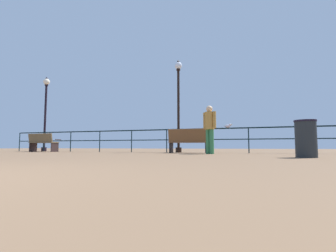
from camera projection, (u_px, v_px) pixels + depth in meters
pier_railing at (186, 135)px, 10.82m from camera, size 19.11×0.05×1.03m
bench_far_left at (42, 142)px, 12.43m from camera, size 1.61×0.76×0.90m
bench_near_left at (188, 140)px, 10.01m from camera, size 1.57×0.65×0.96m
lamppost_left at (46, 106)px, 13.82m from camera, size 0.35×0.35×4.14m
lamppost_center at (178, 97)px, 11.35m from camera, size 0.33×0.33×4.23m
person_by_bench at (210, 126)px, 8.82m from camera, size 0.49×0.33×1.70m
seagull_on_rail at (228, 126)px, 10.26m from camera, size 0.36×0.18×0.17m
trash_bin at (306, 139)px, 5.86m from camera, size 0.49×0.49×0.88m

